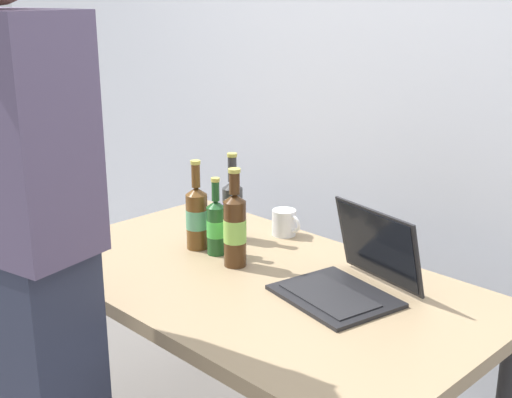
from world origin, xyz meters
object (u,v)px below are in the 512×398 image
person_figure (22,258)px  coffee_mug (285,223)px  laptop (351,276)px  beer_bottle_dark (233,208)px  beer_bottle_amber (235,227)px  beer_bottle_brown (216,226)px  beer_bottle_green (197,216)px

person_figure → coffee_mug: person_figure is taller
laptop → coffee_mug: size_ratio=3.18×
laptop → coffee_mug: (-0.47, 0.22, -0.01)m
beer_bottle_dark → person_figure: (0.13, -0.83, 0.09)m
laptop → beer_bottle_amber: size_ratio=1.19×
laptop → beer_bottle_dark: (-0.57, 0.07, 0.06)m
coffee_mug → beer_bottle_brown: bearing=-97.4°
beer_bottle_amber → coffee_mug: (-0.08, 0.32, -0.08)m
beer_bottle_amber → coffee_mug: beer_bottle_amber is taller
beer_bottle_brown → beer_bottle_green: bearing=-173.1°
beer_bottle_green → coffee_mug: bearing=67.8°
beer_bottle_dark → person_figure: 0.85m
laptop → beer_bottle_green: beer_bottle_green is taller
beer_bottle_green → person_figure: size_ratio=0.17×
beer_bottle_dark → beer_bottle_brown: beer_bottle_dark is taller
laptop → person_figure: person_figure is taller
beer_bottle_dark → coffee_mug: beer_bottle_dark is taller
beer_bottle_dark → beer_bottle_brown: bearing=-64.1°
beer_bottle_brown → coffee_mug: bearing=82.6°
laptop → beer_bottle_green: (-0.59, -0.08, 0.06)m
beer_bottle_green → coffee_mug: size_ratio=2.57×
beer_bottle_green → beer_bottle_amber: beer_bottle_amber is taller
beer_bottle_amber → beer_bottle_brown: size_ratio=1.22×
beer_bottle_amber → beer_bottle_brown: beer_bottle_amber is taller
beer_bottle_dark → coffee_mug: size_ratio=2.60×
beer_bottle_amber → beer_bottle_dark: beer_bottle_amber is taller
beer_bottle_amber → beer_bottle_brown: 0.12m
laptop → coffee_mug: bearing=154.4°
person_figure → coffee_mug: bearing=91.3°
person_figure → coffee_mug: size_ratio=14.84×
beer_bottle_brown → person_figure: (0.06, -0.70, 0.10)m
beer_bottle_green → laptop: bearing=7.5°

